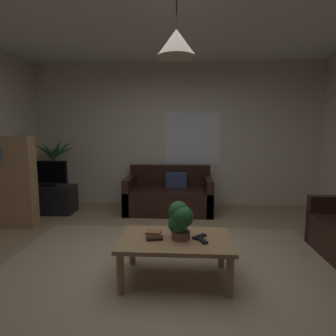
{
  "coord_description": "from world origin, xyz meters",
  "views": [
    {
      "loc": [
        0.19,
        -2.87,
        1.47
      ],
      "look_at": [
        0.0,
        0.3,
        1.05
      ],
      "focal_mm": 29.92,
      "sensor_mm": 36.0,
      "label": 1
    }
  ],
  "objects": [
    {
      "name": "potted_palm_corner",
      "position": [
        -2.37,
        2.45,
        0.64
      ],
      "size": [
        0.83,
        0.74,
        1.38
      ],
      "color": "beige",
      "rests_on": "ground"
    },
    {
      "name": "pendant_lamp",
      "position": [
        0.11,
        -0.25,
        2.25
      ],
      "size": [
        0.35,
        0.35,
        0.65
      ],
      "color": "black"
    },
    {
      "name": "remote_on_table_0",
      "position": [
        0.36,
        -0.31,
        0.44
      ],
      "size": [
        0.11,
        0.17,
        0.02
      ],
      "primitive_type": "cube",
      "rotation": [
        0.0,
        0.0,
        0.41
      ],
      "color": "black",
      "rests_on": "coffee_table"
    },
    {
      "name": "floor",
      "position": [
        0.0,
        0.0,
        -0.01
      ],
      "size": [
        5.6,
        5.36,
        0.02
      ],
      "primitive_type": "cube",
      "color": "#9E8466",
      "rests_on": "ground"
    },
    {
      "name": "book_on_table_1",
      "position": [
        -0.1,
        -0.29,
        0.47
      ],
      "size": [
        0.17,
        0.12,
        0.03
      ],
      "primitive_type": "cube",
      "rotation": [
        0.0,
        0.0,
        0.22
      ],
      "color": "#99663F",
      "rests_on": "coffee_table"
    },
    {
      "name": "book_on_table_2",
      "position": [
        -0.11,
        -0.27,
        0.49
      ],
      "size": [
        0.15,
        0.13,
        0.03
      ],
      "primitive_type": "cube",
      "rotation": [
        0.0,
        0.0,
        -0.09
      ],
      "color": "#99663F",
      "rests_on": "coffee_table"
    },
    {
      "name": "couch_under_window",
      "position": [
        -0.09,
        2.17,
        0.27
      ],
      "size": [
        1.55,
        0.89,
        0.82
      ],
      "color": "black",
      "rests_on": "ground"
    },
    {
      "name": "coffee_table",
      "position": [
        0.11,
        -0.25,
        0.37
      ],
      "size": [
        1.1,
        0.69,
        0.43
      ],
      "color": "#A87F56",
      "rests_on": "ground"
    },
    {
      "name": "window_pane",
      "position": [
        0.33,
        2.68,
        1.34
      ],
      "size": [
        1.09,
        0.01,
        1.02
      ],
      "primitive_type": "cube",
      "color": "white"
    },
    {
      "name": "tv",
      "position": [
        -2.25,
        1.91,
        0.73
      ],
      "size": [
        0.72,
        0.16,
        0.45
      ],
      "color": "black",
      "rests_on": "tv_stand"
    },
    {
      "name": "wall_back",
      "position": [
        0.0,
        2.71,
        1.39
      ],
      "size": [
        5.72,
        0.06,
        2.79
      ],
      "primitive_type": "cube",
      "color": "beige",
      "rests_on": "ground"
    },
    {
      "name": "bookshelf_corner",
      "position": [
        -2.44,
        1.15,
        0.71
      ],
      "size": [
        0.7,
        0.31,
        1.4
      ],
      "color": "#A87F56",
      "rests_on": "ground"
    },
    {
      "name": "rug",
      "position": [
        0.0,
        -0.2,
        0.0
      ],
      "size": [
        3.64,
        2.95,
        0.01
      ],
      "primitive_type": "cube",
      "color": "tan",
      "rests_on": "ground"
    },
    {
      "name": "remote_on_table_1",
      "position": [
        0.34,
        -0.22,
        0.44
      ],
      "size": [
        0.15,
        0.15,
        0.02
      ],
      "primitive_type": "cube",
      "rotation": [
        0.0,
        0.0,
        2.35
      ],
      "color": "black",
      "rests_on": "coffee_table"
    },
    {
      "name": "potted_plant_on_table",
      "position": [
        0.15,
        -0.25,
        0.63
      ],
      "size": [
        0.25,
        0.24,
        0.37
      ],
      "color": "brown",
      "rests_on": "coffee_table"
    },
    {
      "name": "book_on_table_0",
      "position": [
        -0.1,
        -0.29,
        0.44
      ],
      "size": [
        0.17,
        0.12,
        0.02
      ],
      "primitive_type": "cube",
      "rotation": [
        0.0,
        0.0,
        0.21
      ],
      "color": "black",
      "rests_on": "coffee_table"
    },
    {
      "name": "tv_stand",
      "position": [
        -2.25,
        1.93,
        0.25
      ],
      "size": [
        0.9,
        0.44,
        0.5
      ],
      "primitive_type": "cube",
      "color": "black",
      "rests_on": "ground"
    }
  ]
}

